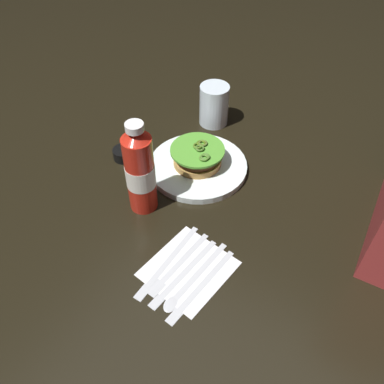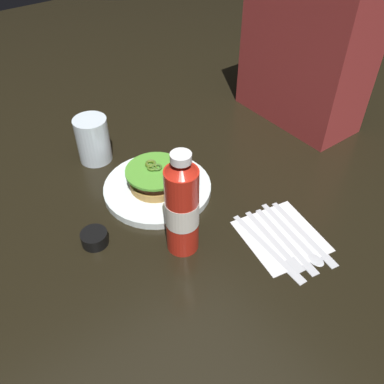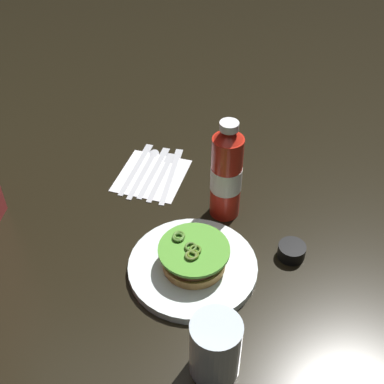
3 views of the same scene
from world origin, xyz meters
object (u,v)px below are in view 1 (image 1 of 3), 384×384
water_glass (214,105)px  butter_knife (164,265)px  dinner_plate (198,166)px  burger_sandwich (198,156)px  ketchup_bottle (140,171)px  steak_knife (198,289)px  condiment_cup (124,153)px  table_knife (180,276)px  spoon_utensil (188,284)px  napkin (189,269)px  fork_utensil (174,268)px

water_glass → butter_knife: water_glass is taller
dinner_plate → burger_sandwich: bearing=-120.5°
ketchup_bottle → steak_knife: bearing=57.8°
ketchup_bottle → condiment_cup: bearing=-129.2°
water_glass → table_knife: bearing=19.9°
dinner_plate → steak_knife: size_ratio=1.23×
ketchup_bottle → condiment_cup: size_ratio=4.22×
table_knife → steak_knife: same height
spoon_utensil → steak_knife: size_ratio=0.96×
napkin → fork_utensil: size_ratio=0.88×
condiment_cup → steak_knife: 0.43m
napkin → steak_knife: (0.03, 0.04, 0.00)m
condiment_cup → butter_knife: condiment_cup is taller
burger_sandwich → steak_knife: bearing=28.8°
condiment_cup → fork_utensil: (0.23, 0.29, -0.01)m
condiment_cup → burger_sandwich: bearing=107.0°
butter_knife → fork_utensil: 0.02m
ketchup_bottle → fork_utensil: ketchup_bottle is taller
butter_knife → spoon_utensil: (0.02, 0.06, 0.00)m
steak_knife → dinner_plate: bearing=-151.4°
water_glass → steak_knife: bearing=24.0°
butter_knife → steak_knife: bearing=79.7°
steak_knife → table_knife: bearing=-101.0°
dinner_plate → table_knife: (0.29, 0.12, -0.00)m
burger_sandwich → water_glass: size_ratio=1.16×
water_glass → condiment_cup: bearing=-27.5°
water_glass → napkin: bearing=21.4°
ketchup_bottle → table_knife: (0.13, 0.17, -0.10)m
dinner_plate → butter_knife: bearing=15.6°
spoon_utensil → napkin: bearing=-152.7°
dinner_plate → water_glass: (-0.20, -0.06, 0.05)m
dinner_plate → ketchup_bottle: 0.20m
steak_knife → ketchup_bottle: bearing=-122.2°
dinner_plate → fork_utensil: 0.30m
steak_knife → condiment_cup: bearing=-125.1°
ketchup_bottle → napkin: 0.23m
spoon_utensil → water_glass: bearing=-158.2°
fork_utensil → ketchup_bottle: bearing=-127.6°
ketchup_bottle → napkin: bearing=59.8°
burger_sandwich → butter_knife: size_ratio=0.64×
ketchup_bottle → butter_knife: 0.20m
steak_knife → burger_sandwich: bearing=-151.2°
condiment_cup → napkin: bearing=55.6°
spoon_utensil → burger_sandwich: bearing=-154.5°
butter_knife → water_glass: bearing=-164.2°
ketchup_bottle → spoon_utensil: ketchup_bottle is taller
fork_utensil → dinner_plate: bearing=-160.4°
ketchup_bottle → dinner_plate: bearing=163.5°
dinner_plate → spoon_utensil: (0.30, 0.14, -0.00)m
ketchup_bottle → spoon_utensil: size_ratio=1.19×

